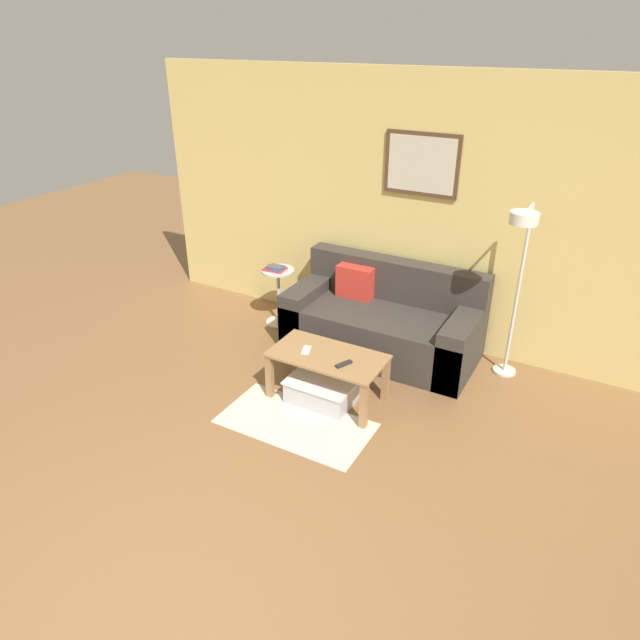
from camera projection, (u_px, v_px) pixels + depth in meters
ground_plane at (124, 632)px, 3.00m from camera, size 16.00×16.00×0.00m
wall_back at (407, 212)px, 5.39m from camera, size 5.60×0.09×2.55m
area_rug at (296, 423)px, 4.58m from camera, size 1.22×0.64×0.01m
couch at (382, 323)px, 5.49m from camera, size 1.81×0.84×0.85m
coffee_table at (327, 363)px, 4.74m from camera, size 0.96×0.51×0.43m
storage_bin at (323, 389)px, 4.83m from camera, size 0.56×0.45×0.21m
floor_lamp at (520, 256)px, 4.55m from camera, size 0.22×0.54×1.60m
side_table at (279, 291)px, 5.99m from camera, size 0.35×0.35×0.61m
book_stack at (275, 268)px, 5.86m from camera, size 0.24×0.18×0.04m
remote_control at (344, 364)px, 4.56m from camera, size 0.10×0.15×0.02m
cell_phone at (306, 350)px, 4.77m from camera, size 0.11×0.15×0.01m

